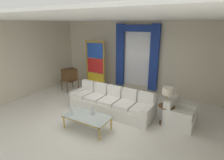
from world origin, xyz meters
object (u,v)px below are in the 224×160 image
at_px(couch_white_long, 112,103).
at_px(bottle_blue_decanter, 71,111).
at_px(stained_glass_divider, 95,67).
at_px(round_side_table, 166,113).
at_px(vintage_tv, 69,75).
at_px(armchair_white, 178,116).
at_px(table_lamp_brass, 168,92).
at_px(peacock_figurine, 101,89).
at_px(coffee_table, 87,117).
at_px(bottle_crystal_tall, 92,112).

relative_size(couch_white_long, bottle_blue_decanter, 9.45).
relative_size(stained_glass_divider, round_side_table, 3.70).
relative_size(vintage_tv, armchair_white, 1.52).
bearing_deg(table_lamp_brass, peacock_figurine, 158.88).
bearing_deg(table_lamp_brass, armchair_white, 24.22).
height_order(coffee_table, bottle_blue_decanter, bottle_blue_decanter).
relative_size(bottle_blue_decanter, table_lamp_brass, 0.55).
xyz_separation_m(armchair_white, round_side_table, (-0.33, -0.15, 0.07)).
xyz_separation_m(peacock_figurine, table_lamp_brass, (3.04, -1.17, 0.81)).
bearing_deg(coffee_table, round_side_table, 36.32).
bearing_deg(stained_glass_divider, vintage_tv, -141.56).
height_order(vintage_tv, peacock_figurine, vintage_tv).
distance_m(couch_white_long, bottle_blue_decanter, 1.59).
xyz_separation_m(coffee_table, table_lamp_brass, (1.87, 1.37, 0.65)).
distance_m(bottle_crystal_tall, table_lamp_brass, 2.24).
height_order(coffee_table, table_lamp_brass, table_lamp_brass).
xyz_separation_m(couch_white_long, coffee_table, (-0.05, -1.34, 0.07)).
height_order(stained_glass_divider, peacock_figurine, stained_glass_divider).
bearing_deg(bottle_blue_decanter, stained_glass_divider, 112.16).
xyz_separation_m(coffee_table, vintage_tv, (-2.59, 2.18, 0.35)).
height_order(coffee_table, bottle_crystal_tall, bottle_crystal_tall).
bearing_deg(table_lamp_brass, stained_glass_divider, 156.72).
height_order(bottle_crystal_tall, round_side_table, bottle_crystal_tall).
bearing_deg(armchair_white, peacock_figurine, 163.05).
relative_size(couch_white_long, round_side_table, 4.96).
bearing_deg(armchair_white, vintage_tv, 172.18).
relative_size(bottle_blue_decanter, bottle_crystal_tall, 1.42).
bearing_deg(table_lamp_brass, coffee_table, -143.68).
xyz_separation_m(bottle_crystal_tall, round_side_table, (1.80, 1.21, -0.13)).
relative_size(bottle_crystal_tall, round_side_table, 0.37).
relative_size(round_side_table, table_lamp_brass, 1.04).
distance_m(vintage_tv, armchair_white, 4.85).
height_order(bottle_crystal_tall, table_lamp_brass, table_lamp_brass).
relative_size(couch_white_long, coffee_table, 2.28).
bearing_deg(couch_white_long, vintage_tv, 162.40).
distance_m(couch_white_long, stained_glass_divider, 2.45).
height_order(bottle_blue_decanter, peacock_figurine, bottle_blue_decanter).
height_order(couch_white_long, round_side_table, couch_white_long).
bearing_deg(stained_glass_divider, round_side_table, -23.28).
height_order(vintage_tv, stained_glass_divider, stained_glass_divider).
bearing_deg(bottle_blue_decanter, peacock_figurine, 105.21).
xyz_separation_m(bottle_crystal_tall, stained_glass_divider, (-1.75, 2.74, 0.57)).
distance_m(couch_white_long, armchair_white, 2.15).
bearing_deg(stained_glass_divider, couch_white_long, -41.97).
xyz_separation_m(vintage_tv, table_lamp_brass, (4.46, -0.80, 0.30)).
height_order(bottle_blue_decanter, stained_glass_divider, stained_glass_divider).
bearing_deg(round_side_table, bottle_blue_decanter, -146.43).
relative_size(couch_white_long, stained_glass_divider, 1.34).
xyz_separation_m(bottle_blue_decanter, table_lamp_brass, (2.30, 1.53, 0.49)).
bearing_deg(bottle_crystal_tall, couch_white_long, 90.78).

